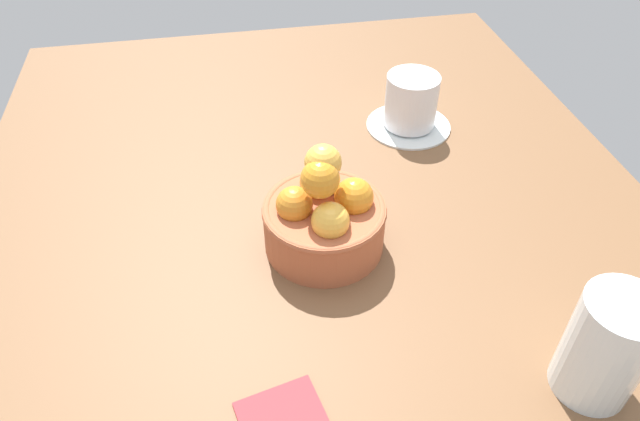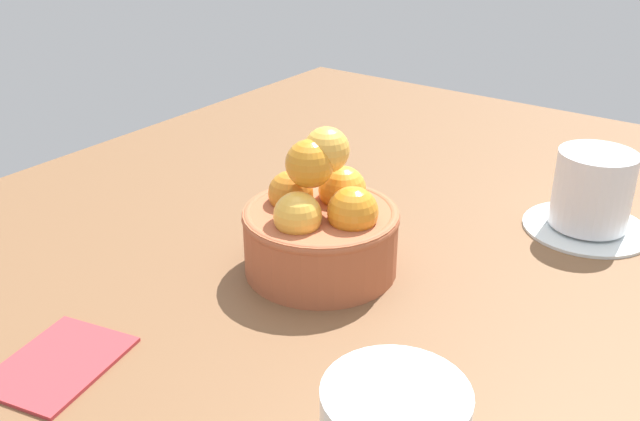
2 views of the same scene
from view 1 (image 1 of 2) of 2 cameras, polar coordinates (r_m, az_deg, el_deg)
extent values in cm
cube|color=brown|center=(67.05, 0.39, -4.66)|extent=(115.20, 83.11, 4.37)
cylinder|color=#AD5938|center=(63.53, 0.41, -1.53)|extent=(13.24, 13.24, 5.64)
torus|color=#AD5938|center=(61.90, 0.42, 0.11)|extent=(13.44, 13.44, 1.00)
sphere|color=orange|center=(60.71, -2.54, 0.61)|extent=(3.93, 3.93, 3.93)
sphere|color=#F4B140|center=(58.75, 1.02, -1.03)|extent=(3.99, 3.99, 3.99)
sphere|color=orange|center=(61.65, 3.36, 1.32)|extent=(4.25, 4.25, 4.25)
sphere|color=orange|center=(63.52, -0.12, 2.82)|extent=(4.21, 4.21, 4.21)
sphere|color=orange|center=(58.16, 0.02, 3.12)|extent=(4.04, 4.04, 4.04)
sphere|color=gold|center=(58.97, 0.53, 4.77)|extent=(3.85, 3.85, 3.85)
cylinder|color=silver|center=(85.02, 8.68, 8.34)|extent=(12.00, 12.00, 0.60)
cylinder|color=white|center=(82.94, 8.96, 10.65)|extent=(7.31, 7.31, 7.38)
cylinder|color=silver|center=(55.27, 26.33, -11.97)|extent=(6.79, 6.79, 10.96)
camera|label=2|loc=(0.43, 67.15, -6.29)|focal=39.79mm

